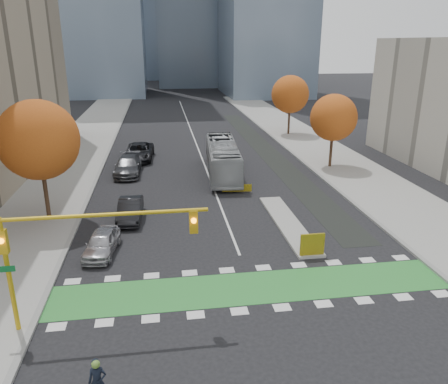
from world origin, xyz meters
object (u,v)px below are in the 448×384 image
object	(u,v)px
hazard_board	(312,244)
parked_car_a	(102,243)
tree_east_near	(334,118)
traffic_signal_west	(71,241)
parked_car_d	(139,152)
bus	(223,158)
parked_car_b	(130,210)
tree_west	(39,140)
parked_car_c	(128,166)
tree_east_far	(290,94)

from	to	relation	value
hazard_board	parked_car_a	distance (m)	12.03
tree_east_near	traffic_signal_west	size ratio (longest dim) A/B	0.83
hazard_board	parked_car_d	xyz separation A→B (m)	(-10.50, 23.60, 0.03)
hazard_board	bus	distance (m)	17.15
tree_east_near	parked_car_b	xyz separation A→B (m)	(-18.50, -10.61, -4.15)
tree_west	parked_car_c	world-z (taller)	tree_west
traffic_signal_west	parked_car_c	bearing A→B (deg)	88.47
hazard_board	parked_car_c	size ratio (longest dim) A/B	0.25
parked_car_c	bus	bearing A→B (deg)	-6.63
tree_east_near	bus	size ratio (longest dim) A/B	0.63
tree_east_near	parked_car_a	size ratio (longest dim) A/B	1.78
tree_east_far	parked_car_d	xyz separation A→B (m)	(-19.00, -10.20, -4.41)
bus	parked_car_d	distance (m)	10.31
bus	parked_car_c	xyz separation A→B (m)	(-8.63, 1.37, -0.75)
tree_east_near	parked_car_c	bearing A→B (deg)	178.55
hazard_board	parked_car_d	size ratio (longest dim) A/B	0.23
tree_east_near	traffic_signal_west	distance (m)	30.08
tree_east_far	hazard_board	bearing A→B (deg)	-104.12
tree_east_near	parked_car_d	world-z (taller)	tree_east_near
tree_east_near	parked_car_b	size ratio (longest dim) A/B	1.62
parked_car_a	parked_car_d	distance (m)	21.45
parked_car_a	parked_car_d	size ratio (longest dim) A/B	0.66
hazard_board	parked_car_d	bearing A→B (deg)	113.98
hazard_board	tree_east_near	bearing A→B (deg)	65.80
hazard_board	parked_car_d	distance (m)	25.83
bus	parked_car_c	distance (m)	8.77
tree_east_far	parked_car_a	size ratio (longest dim) A/B	1.93
hazard_board	parked_car_b	xyz separation A→B (m)	(-10.50, 7.19, -0.08)
parked_car_b	parked_car_c	size ratio (longest dim) A/B	0.78
tree_west	tree_east_near	xyz separation A→B (m)	(24.00, 10.00, -0.75)
hazard_board	parked_car_a	size ratio (longest dim) A/B	0.35
tree_west	parked_car_d	xyz separation A→B (m)	(5.50, 15.80, -4.78)
bus	parked_car_b	world-z (taller)	bus
parked_car_b	bus	bearing A→B (deg)	53.72
tree_west	parked_car_d	distance (m)	17.40
parked_car_b	parked_car_a	bearing A→B (deg)	-102.42
bus	tree_east_far	bearing A→B (deg)	60.65
hazard_board	bus	world-z (taller)	bus
tree_east_near	parked_car_d	distance (m)	19.80
parked_car_c	tree_west	bearing A→B (deg)	-111.70
tree_west	tree_east_far	distance (m)	35.73
hazard_board	traffic_signal_west	bearing A→B (deg)	-158.45
tree_west	parked_car_a	xyz separation A→B (m)	(4.17, -5.61, -4.94)
hazard_board	parked_car_d	world-z (taller)	parked_car_d
parked_car_a	parked_car_c	world-z (taller)	parked_car_c
traffic_signal_west	parked_car_c	distance (m)	23.23
traffic_signal_west	parked_car_d	xyz separation A→B (m)	(1.43, 28.31, -3.20)
tree_east_near	hazard_board	bearing A→B (deg)	-114.20
tree_east_far	traffic_signal_west	xyz separation A→B (m)	(-20.43, -38.51, -1.21)
parked_car_a	parked_car_c	size ratio (longest dim) A/B	0.71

